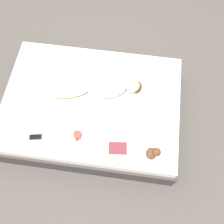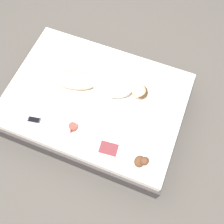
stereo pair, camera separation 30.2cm
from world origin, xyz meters
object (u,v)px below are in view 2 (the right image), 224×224
object	(u,v)px
open_magazine	(111,140)
coffee_mug	(73,127)
cell_phone	(34,120)
person	(102,84)

from	to	relation	value
open_magazine	coffee_mug	bearing A→B (deg)	-91.89
cell_phone	coffee_mug	bearing A→B (deg)	88.16
open_magazine	coffee_mug	world-z (taller)	coffee_mug
open_magazine	cell_phone	distance (m)	0.93
open_magazine	coffee_mug	distance (m)	0.46
coffee_mug	cell_phone	xyz separation A→B (m)	(0.07, -0.47, -0.04)
person	open_magazine	distance (m)	0.68
person	cell_phone	bearing A→B (deg)	-49.57
open_magazine	cell_phone	xyz separation A→B (m)	(0.10, -0.92, 0.00)
open_magazine	coffee_mug	xyz separation A→B (m)	(0.03, -0.45, 0.04)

